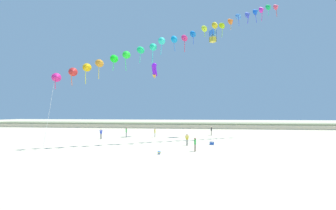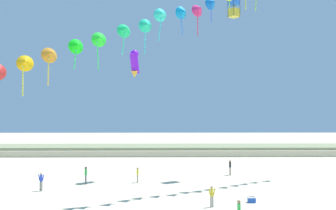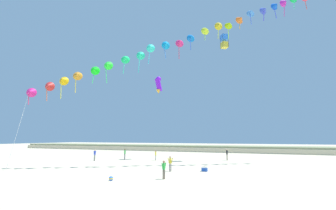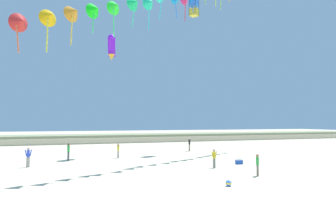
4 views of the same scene
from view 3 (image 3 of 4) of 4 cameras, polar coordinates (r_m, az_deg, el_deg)
name	(u,v)px [view 3 (image 3 of 4)]	position (r m, az deg, el deg)	size (l,w,h in m)	color
ground_plane	(95,184)	(18.58, -18.16, -18.50)	(240.00, 240.00, 0.00)	beige
dune_ridge	(211,148)	(59.63, 10.74, -10.76)	(120.00, 10.62, 1.42)	beige
person_near_left	(164,168)	(19.47, -1.06, -15.78)	(0.27, 0.52, 1.52)	#726656
person_near_right	(170,162)	(23.79, 0.58, -14.38)	(0.55, 0.21, 1.55)	gray
person_mid_center	(156,155)	(34.96, -3.16, -12.48)	(0.21, 0.52, 1.50)	gray
person_far_left	(95,154)	(36.06, -18.12, -11.80)	(0.58, 0.23, 1.67)	gray
person_far_right	(227,154)	(36.25, 14.75, -11.83)	(0.24, 0.62, 1.75)	#726656
person_far_center	(125,153)	(36.66, -10.91, -11.96)	(0.28, 0.59, 1.70)	#474C56
kite_banner_string	(186,38)	(31.20, 4.56, 16.71)	(33.25, 21.05, 24.97)	#D41F7C
large_kite_low_lead	(159,84)	(37.93, -2.43, 5.29)	(1.17, 1.67, 2.95)	#7917E2
large_kite_mid_trail	(224,41)	(38.43, 14.10, 15.40)	(1.35, 1.35, 2.20)	gold
beach_cooler	(205,169)	(24.21, 9.26, -15.80)	(0.58, 0.41, 0.46)	blue
beach_ball	(111,178)	(19.44, -14.27, -17.63)	(0.36, 0.36, 0.36)	blue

